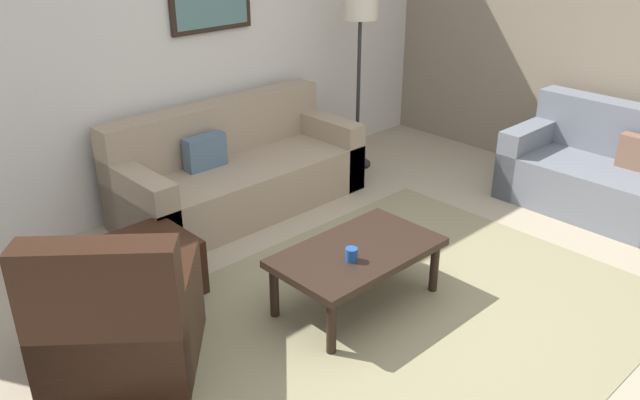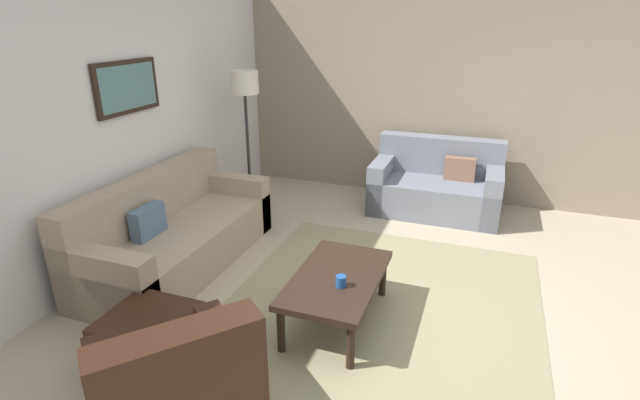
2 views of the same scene
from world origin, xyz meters
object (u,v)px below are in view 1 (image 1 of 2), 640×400
Objects in this scene: coffee_table at (357,256)px; lamp_standing at (360,24)px; couch_loveseat at (605,174)px; ottoman at (150,267)px; couch_main at (234,173)px; cup at (351,254)px; framed_artwork at (211,2)px; armchair_leather at (120,327)px.

coffee_table is 2.70m from lamp_standing.
couch_loveseat is at bearing -68.48° from lamp_standing.
couch_main is at bearing 30.52° from ottoman.
cup is at bearing -151.40° from coffee_table.
cup is (-2.78, 0.36, 0.15)m from couch_loveseat.
framed_artwork reaches higher than ottoman.
armchair_leather is at bearing 168.19° from couch_loveseat.
couch_main reaches higher than coffee_table.
lamp_standing is (3.26, 1.28, 1.10)m from armchair_leather.
couch_loveseat is 1.35× the size of armchair_leather.
couch_main reaches higher than ottoman.
couch_main is 2.72× the size of framed_artwork.
framed_artwork is (1.43, 1.16, 1.47)m from ottoman.
couch_main is 1.95m from cup.
couch_loveseat reaches higher than cup.
ottoman is 0.33× the size of lamp_standing.
coffee_table is 2.63m from framed_artwork.
armchair_leather reaches higher than cup.
couch_loveseat is (2.29, -2.24, 0.00)m from couch_main.
coffee_table is at bearing -16.19° from armchair_leather.
armchair_leather is at bearing -142.70° from couch_main.
framed_artwork reaches higher than cup.
couch_loveseat is at bearing -11.81° from armchair_leather.
armchair_leather is 13.16× the size of cup.
armchair_leather reaches higher than ottoman.
ottoman is (0.54, 0.63, -0.11)m from armchair_leather.
armchair_leather is 0.66× the size of lamp_standing.
lamp_standing is at bearing 43.45° from coffee_table.
ottoman is 0.51× the size of coffee_table.
couch_main is 1.44m from framed_artwork.
ottoman is 3.05m from lamp_standing.
framed_artwork is (-1.29, 0.51, 0.26)m from lamp_standing.
couch_main and couch_loveseat have the same top height.
ottoman is 1.41m from coffee_table.
framed_artwork is (0.51, 2.21, 1.31)m from coffee_table.
couch_main is 1.96× the size of coffee_table.
ottoman is at bearing -149.48° from couch_main.
couch_main is 1.83m from lamp_standing.
lamp_standing reaches higher than coffee_table.
framed_artwork is at bearing 158.51° from lamp_standing.
coffee_table is at bearing 28.60° from cup.
coffee_table is (-2.65, 0.44, 0.06)m from couch_loveseat.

